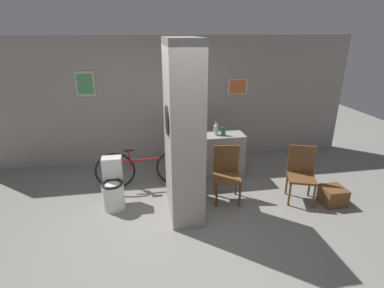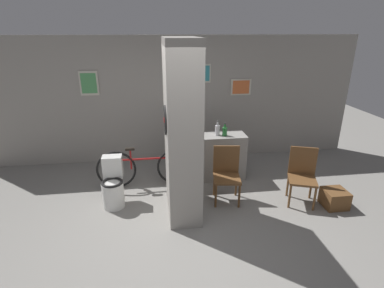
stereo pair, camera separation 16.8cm
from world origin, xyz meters
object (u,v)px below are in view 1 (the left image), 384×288
(bicycle, at_px, (146,168))
(bottle_tall, at_px, (216,129))
(toilet, at_px, (113,187))
(chair_by_doorway, at_px, (301,172))
(chair_near_pillar, at_px, (227,171))

(bicycle, distance_m, bottle_tall, 1.46)
(toilet, distance_m, chair_by_doorway, 3.07)
(chair_by_doorway, bearing_deg, chair_near_pillar, -170.62)
(chair_by_doorway, bearing_deg, bicycle, -179.04)
(bottle_tall, bearing_deg, chair_by_doorway, -40.03)
(chair_near_pillar, height_order, bottle_tall, bottle_tall)
(chair_near_pillar, height_order, chair_by_doorway, same)
(chair_near_pillar, xyz_separation_m, bicycle, (-1.31, 0.64, -0.13))
(toilet, height_order, bicycle, toilet)
(chair_near_pillar, distance_m, bicycle, 1.46)
(chair_by_doorway, relative_size, bicycle, 0.51)
(chair_near_pillar, distance_m, bottle_tall, 0.93)
(chair_near_pillar, distance_m, chair_by_doorway, 1.23)
(chair_by_doorway, bearing_deg, toilet, -165.70)
(bicycle, bearing_deg, bottle_tall, 6.83)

